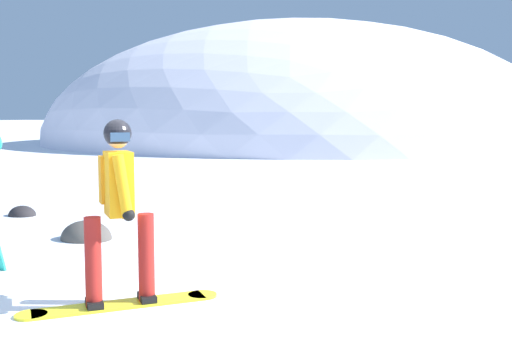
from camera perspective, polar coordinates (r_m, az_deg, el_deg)
name	(u,v)px	position (r m, az deg, el deg)	size (l,w,h in m)	color
ground_plane	(114,312)	(5.68, -13.25, -12.85)	(300.00, 300.00, 0.00)	white
ridge_peak_main	(293,143)	(37.70, 3.47, 2.62)	(31.25, 28.13, 14.67)	white
snowboarder_main	(119,207)	(5.65, -12.83, -3.35)	(1.36, 1.40, 1.71)	yellow
rock_dark	(86,239)	(8.92, -15.72, -6.25)	(0.75, 0.64, 0.53)	#4C4742
rock_mid	(22,216)	(11.32, -21.19, -3.99)	(0.50, 0.42, 0.35)	#282628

